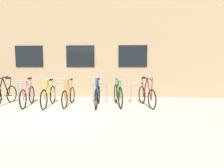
{
  "coord_description": "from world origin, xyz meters",
  "views": [
    {
      "loc": [
        1.77,
        -4.99,
        1.4
      ],
      "look_at": [
        1.52,
        1.6,
        0.76
      ],
      "focal_mm": 28.46,
      "sensor_mm": 36.0,
      "label": 1
    }
  ],
  "objects": [
    {
      "name": "bicycle_orange",
      "position": [
        -0.06,
        1.37,
        0.36
      ],
      "size": [
        0.44,
        1.65,
        1.03
      ],
      "color": "black",
      "rests_on": "ground"
    },
    {
      "name": "storefront_building",
      "position": [
        0.0,
        6.53,
        2.75
      ],
      "size": [
        28.0,
        6.71,
        5.5
      ],
      "color": "tan",
      "rests_on": "ground"
    },
    {
      "name": "ground_plane",
      "position": [
        0.0,
        0.0,
        0.0
      ],
      "size": [
        42.0,
        42.0,
        0.0
      ],
      "primitive_type": "plane",
      "color": "#B2ADA0"
    },
    {
      "name": "bicycle_pink",
      "position": [
        -1.54,
        1.25,
        0.37
      ],
      "size": [
        0.48,
        1.65,
        1.02
      ],
      "color": "black",
      "rests_on": "ground"
    },
    {
      "name": "bicycle_yellow",
      "position": [
        -0.74,
        1.2,
        0.38
      ],
      "size": [
        0.44,
        1.72,
        1.05
      ],
      "color": "black",
      "rests_on": "ground"
    },
    {
      "name": "bicycle_maroon",
      "position": [
        2.77,
        1.38,
        0.38
      ],
      "size": [
        0.51,
        1.62,
        1.1
      ],
      "color": "black",
      "rests_on": "ground"
    },
    {
      "name": "bicycle_blue",
      "position": [
        1.0,
        1.3,
        0.39
      ],
      "size": [
        0.44,
        1.73,
        1.09
      ],
      "color": "black",
      "rests_on": "ground"
    },
    {
      "name": "bicycle_black",
      "position": [
        -2.49,
        1.38,
        0.38
      ],
      "size": [
        0.44,
        1.66,
        1.11
      ],
      "color": "black",
      "rests_on": "ground"
    },
    {
      "name": "bike_rack",
      "position": [
        -0.48,
        1.9,
        0.48
      ],
      "size": [
        6.59,
        0.05,
        0.79
      ],
      "color": "gray",
      "rests_on": "ground"
    },
    {
      "name": "bicycle_green",
      "position": [
        1.74,
        1.43,
        0.4
      ],
      "size": [
        0.46,
        1.72,
        0.99
      ],
      "color": "black",
      "rests_on": "ground"
    }
  ]
}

